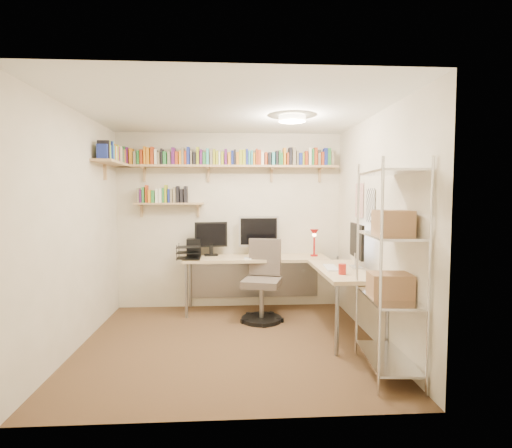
# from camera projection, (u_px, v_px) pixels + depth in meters

# --- Properties ---
(ground) EXTENTS (3.20, 3.20, 0.00)m
(ground) POSITION_uv_depth(u_px,v_px,m) (230.00, 343.00, 4.35)
(ground) COLOR #4D3621
(ground) RESTS_ON ground
(room_shell) EXTENTS (3.24, 3.04, 2.52)m
(room_shell) POSITION_uv_depth(u_px,v_px,m) (230.00, 201.00, 4.25)
(room_shell) COLOR beige
(room_shell) RESTS_ON ground
(wall_shelves) EXTENTS (3.12, 1.09, 0.80)m
(wall_shelves) POSITION_uv_depth(u_px,v_px,m) (200.00, 165.00, 5.48)
(wall_shelves) COLOR tan
(wall_shelves) RESTS_ON ground
(corner_desk) EXTENTS (2.34, 1.99, 1.32)m
(corner_desk) POSITION_uv_depth(u_px,v_px,m) (267.00, 260.00, 5.29)
(corner_desk) COLOR tan
(corner_desk) RESTS_ON ground
(office_chair) EXTENTS (0.57, 0.58, 1.04)m
(office_chair) POSITION_uv_depth(u_px,v_px,m) (263.00, 286.00, 5.15)
(office_chair) COLOR black
(office_chair) RESTS_ON ground
(wire_rack) EXTENTS (0.48, 0.86, 1.91)m
(wire_rack) POSITION_uv_depth(u_px,v_px,m) (390.00, 261.00, 3.51)
(wire_rack) COLOR silver
(wire_rack) RESTS_ON ground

